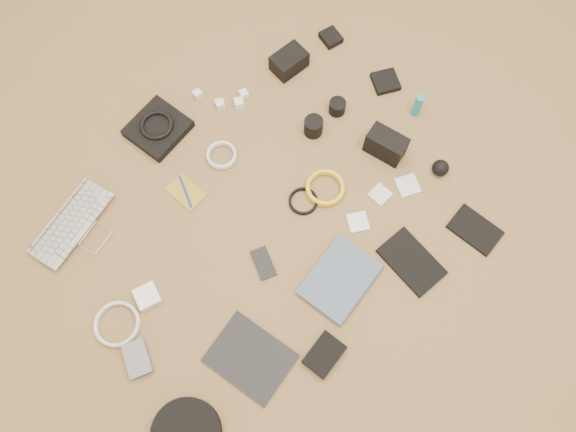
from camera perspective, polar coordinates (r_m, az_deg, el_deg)
laptop at (r=1.95m, az=-20.11°, el=-1.37°), size 0.37×0.32×0.02m
headphone_pouch at (r=2.03m, az=-13.07°, el=8.66°), size 0.23×0.23×0.03m
headphones at (r=2.01m, az=-13.22°, el=8.99°), size 0.15×0.15×0.01m
charger_a at (r=2.08m, az=-9.17°, el=12.14°), size 0.03×0.03×0.03m
charger_b at (r=2.05m, az=-6.91°, el=11.21°), size 0.04×0.04×0.03m
charger_c at (r=2.06m, az=-4.50°, el=12.23°), size 0.03×0.03×0.03m
charger_d at (r=2.04m, az=-5.01°, el=11.36°), size 0.04×0.04×0.03m
dslr_camera at (r=2.11m, az=0.11°, el=15.42°), size 0.13×0.10×0.07m
lens_pouch at (r=2.21m, az=4.38°, el=17.63°), size 0.07×0.08×0.03m
notebook_olive at (r=1.92m, az=-10.35°, el=2.40°), size 0.11×0.14×0.01m
pen_blue at (r=1.91m, az=-10.38°, el=2.48°), size 0.03×0.12×0.01m
cable_white_a at (r=1.96m, az=-6.74°, el=6.08°), size 0.14×0.14×0.01m
lens_a at (r=1.97m, az=2.60°, el=9.07°), size 0.08×0.08×0.07m
lens_b at (r=2.02m, az=5.03°, el=10.99°), size 0.07×0.07×0.05m
card_reader at (r=2.12m, az=9.87°, el=13.30°), size 0.11×0.11×0.02m
power_brick at (r=1.82m, az=-14.09°, el=-7.93°), size 0.08×0.08×0.03m
cable_white_b at (r=1.84m, az=-16.92°, el=-10.48°), size 0.18×0.18×0.01m
cable_black at (r=1.88m, az=1.55°, el=1.47°), size 0.10×0.10×0.01m
cable_yellow at (r=1.89m, az=3.78°, el=2.78°), size 0.17×0.17×0.02m
flash at (r=1.94m, az=9.92°, el=7.14°), size 0.12×0.15×0.10m
lens_cleaner at (r=2.04m, az=13.05°, el=10.89°), size 0.03×0.03×0.10m
battery_charger at (r=1.80m, az=-15.04°, el=-13.83°), size 0.09×0.12×0.03m
tablet at (r=1.75m, az=-3.85°, el=-14.18°), size 0.26×0.29×0.01m
phone at (r=1.81m, az=-2.52°, el=-4.81°), size 0.07×0.11×0.01m
filter_case_left at (r=1.86m, az=7.11°, el=-0.62°), size 0.09×0.09×0.01m
filter_case_mid at (r=1.91m, az=9.33°, el=2.17°), size 0.07×0.07×0.01m
filter_case_right at (r=1.94m, az=12.06°, el=3.04°), size 0.09×0.09×0.01m
air_blower at (r=1.97m, az=15.23°, el=4.74°), size 0.06×0.06×0.06m
drive_case at (r=1.74m, az=3.71°, el=-13.88°), size 0.14×0.12×0.03m
paperback at (r=1.79m, az=7.61°, el=-8.10°), size 0.28×0.24×0.02m
notebook_black_a at (r=1.85m, az=12.44°, el=-4.55°), size 0.15×0.21×0.01m
notebook_black_b at (r=1.94m, az=18.46°, el=-1.33°), size 0.14×0.18×0.01m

